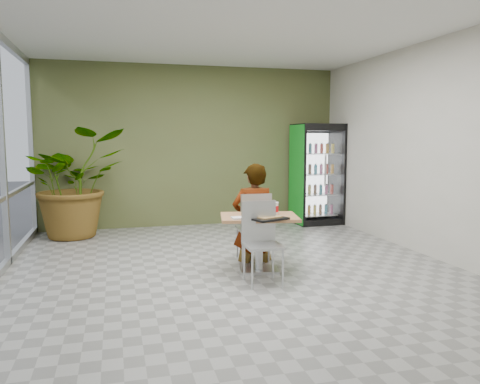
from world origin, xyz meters
name	(u,v)px	position (x,y,z in m)	size (l,w,h in m)	color
ground	(236,272)	(0.00, 0.00, 0.00)	(7.00, 7.00, 0.00)	gray
room_envelope	(236,151)	(0.00, 0.00, 1.60)	(6.00, 7.00, 3.20)	beige
dining_table	(259,232)	(0.30, -0.06, 0.54)	(1.11, 0.88, 0.75)	#B3744D
chair_far	(254,222)	(0.37, 0.40, 0.58)	(0.47, 0.47, 1.00)	#B0B3B5
chair_near	(261,235)	(0.19, -0.48, 0.58)	(0.45, 0.45, 0.99)	#B0B3B5
seated_woman	(254,223)	(0.38, 0.46, 0.56)	(0.63, 0.41, 1.71)	black
pizza_plate	(256,214)	(0.28, 0.00, 0.77)	(0.34, 0.34, 0.03)	silver
soda_cup	(275,208)	(0.55, 0.02, 0.83)	(0.09, 0.09, 0.16)	silver
napkin_stack	(238,218)	(-0.03, -0.21, 0.76)	(0.15, 0.15, 0.02)	silver
cafeteria_tray	(268,218)	(0.32, -0.37, 0.76)	(0.44, 0.32, 0.03)	black
beverage_fridge	(317,174)	(2.52, 3.02, 1.03)	(0.97, 0.76, 2.05)	black
potted_plant	(74,183)	(-2.23, 2.93, 0.97)	(1.75, 1.51, 1.95)	#336729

